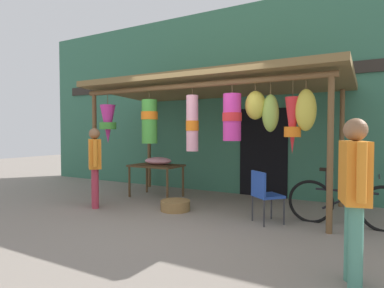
{
  "coord_description": "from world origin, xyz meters",
  "views": [
    {
      "loc": [
        2.7,
        -4.75,
        1.47
      ],
      "look_at": [
        -0.53,
        0.98,
        1.22
      ],
      "focal_mm": 30.22,
      "sensor_mm": 36.0,
      "label": 1
    }
  ],
  "objects_px": {
    "parked_bicycle": "(345,204)",
    "vendor_in_orange": "(354,188)",
    "customer_foreground": "(95,161)",
    "flower_heap_on_table": "(158,161)",
    "display_table": "(156,168)",
    "wicker_basket_by_table": "(175,205)",
    "folding_chair": "(264,192)"
  },
  "relations": [
    {
      "from": "parked_bicycle",
      "to": "vendor_in_orange",
      "type": "distance_m",
      "value": 2.18
    },
    {
      "from": "customer_foreground",
      "to": "vendor_in_orange",
      "type": "bearing_deg",
      "value": -13.51
    },
    {
      "from": "flower_heap_on_table",
      "to": "parked_bicycle",
      "type": "height_order",
      "value": "parked_bicycle"
    },
    {
      "from": "parked_bicycle",
      "to": "vendor_in_orange",
      "type": "bearing_deg",
      "value": -84.25
    },
    {
      "from": "display_table",
      "to": "flower_heap_on_table",
      "type": "bearing_deg",
      "value": 75.2
    },
    {
      "from": "display_table",
      "to": "vendor_in_orange",
      "type": "distance_m",
      "value": 4.84
    },
    {
      "from": "parked_bicycle",
      "to": "wicker_basket_by_table",
      "type": "bearing_deg",
      "value": -171.22
    },
    {
      "from": "wicker_basket_by_table",
      "to": "customer_foreground",
      "type": "relative_size",
      "value": 0.36
    },
    {
      "from": "wicker_basket_by_table",
      "to": "vendor_in_orange",
      "type": "bearing_deg",
      "value": -28.32
    },
    {
      "from": "parked_bicycle",
      "to": "customer_foreground",
      "type": "relative_size",
      "value": 1.14
    },
    {
      "from": "display_table",
      "to": "folding_chair",
      "type": "relative_size",
      "value": 1.34
    },
    {
      "from": "vendor_in_orange",
      "to": "customer_foreground",
      "type": "height_order",
      "value": "vendor_in_orange"
    },
    {
      "from": "folding_chair",
      "to": "vendor_in_orange",
      "type": "distance_m",
      "value": 2.17
    },
    {
      "from": "flower_heap_on_table",
      "to": "parked_bicycle",
      "type": "distance_m",
      "value": 3.95
    },
    {
      "from": "folding_chair",
      "to": "parked_bicycle",
      "type": "relative_size",
      "value": 0.48
    },
    {
      "from": "flower_heap_on_table",
      "to": "vendor_in_orange",
      "type": "height_order",
      "value": "vendor_in_orange"
    },
    {
      "from": "folding_chair",
      "to": "wicker_basket_by_table",
      "type": "distance_m",
      "value": 1.74
    },
    {
      "from": "folding_chair",
      "to": "parked_bicycle",
      "type": "distance_m",
      "value": 1.25
    },
    {
      "from": "parked_bicycle",
      "to": "vendor_in_orange",
      "type": "relative_size",
      "value": 1.1
    },
    {
      "from": "folding_chair",
      "to": "customer_foreground",
      "type": "height_order",
      "value": "customer_foreground"
    },
    {
      "from": "display_table",
      "to": "parked_bicycle",
      "type": "xyz_separation_m",
      "value": [
        3.91,
        -0.44,
        -0.3
      ]
    },
    {
      "from": "wicker_basket_by_table",
      "to": "vendor_in_orange",
      "type": "height_order",
      "value": "vendor_in_orange"
    },
    {
      "from": "wicker_basket_by_table",
      "to": "parked_bicycle",
      "type": "bearing_deg",
      "value": 8.78
    },
    {
      "from": "display_table",
      "to": "customer_foreground",
      "type": "height_order",
      "value": "customer_foreground"
    },
    {
      "from": "flower_heap_on_table",
      "to": "folding_chair",
      "type": "height_order",
      "value": "flower_heap_on_table"
    },
    {
      "from": "flower_heap_on_table",
      "to": "customer_foreground",
      "type": "bearing_deg",
      "value": -106.44
    },
    {
      "from": "flower_heap_on_table",
      "to": "folding_chair",
      "type": "distance_m",
      "value": 2.92
    },
    {
      "from": "display_table",
      "to": "folding_chair",
      "type": "height_order",
      "value": "folding_chair"
    },
    {
      "from": "flower_heap_on_table",
      "to": "folding_chair",
      "type": "xyz_separation_m",
      "value": [
        2.74,
        -0.96,
        -0.31
      ]
    },
    {
      "from": "wicker_basket_by_table",
      "to": "parked_bicycle",
      "type": "xyz_separation_m",
      "value": [
        2.84,
        0.44,
        0.25
      ]
    },
    {
      "from": "flower_heap_on_table",
      "to": "customer_foreground",
      "type": "xyz_separation_m",
      "value": [
        -0.44,
        -1.5,
        0.09
      ]
    },
    {
      "from": "flower_heap_on_table",
      "to": "wicker_basket_by_table",
      "type": "height_order",
      "value": "flower_heap_on_table"
    }
  ]
}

